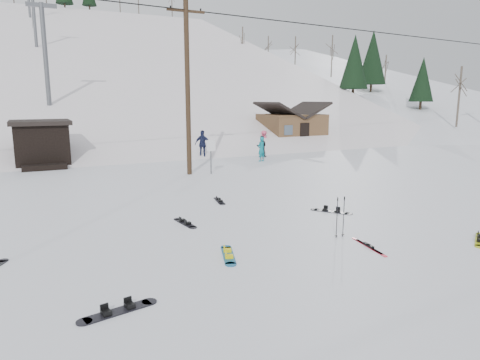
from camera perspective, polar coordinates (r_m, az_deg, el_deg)
name	(u,v)px	position (r m, az deg, el deg)	size (l,w,h in m)	color
ground	(310,274)	(10.36, 9.38, -12.26)	(200.00, 200.00, 0.00)	white
ski_slope	(81,213)	(64.97, -20.46, -4.18)	(60.00, 75.00, 45.00)	white
ridge_right	(320,189)	(73.89, 10.64, -1.12)	(34.00, 85.00, 36.00)	white
treeline_right	(345,127)	(64.96, 13.80, 6.94)	(20.00, 60.00, 10.00)	black
treeline_crest	(59,119)	(93.96, -22.97, 7.50)	(50.00, 6.00, 10.00)	black
utility_pole	(188,86)	(23.02, -7.00, 12.34)	(2.00, 0.26, 9.00)	#3A2819
trail_sign	(211,151)	(23.17, -3.89, 3.94)	(0.50, 0.09, 1.85)	#595B60
lift_hut	(42,143)	(28.78, -24.92, 4.48)	(3.40, 4.10, 2.75)	black
lift_tower_near	(45,49)	(37.93, -24.58, 15.65)	(2.20, 0.36, 8.00)	#595B60
lift_tower_mid	(33,8)	(58.64, -25.84, 19.92)	(2.20, 0.36, 8.00)	#595B60
cabin	(291,128)	(37.91, 6.87, 6.87)	(5.39, 4.40, 3.77)	brown
hero_snowboard	(228,255)	(11.32, -1.57, -9.93)	(0.69, 1.47, 0.11)	#155F8D
hero_skis	(369,246)	(12.46, 16.80, -8.46)	(0.36, 1.58, 0.08)	red
ski_poles	(340,217)	(12.92, 13.23, -4.79)	(0.34, 0.09, 1.22)	black
board_scatter_a	(118,311)	(8.90, -15.94, -16.40)	(1.57, 0.55, 0.11)	black
board_scatter_b	(185,223)	(14.21, -7.34, -5.67)	(0.40, 1.40, 0.10)	black
board_scatter_d	(331,211)	(15.85, 12.06, -4.08)	(1.03, 1.31, 0.11)	black
board_scatter_f	(219,201)	(17.10, -2.77, -2.77)	(0.44, 1.28, 0.09)	black
skier_teal	(261,149)	(27.93, 2.86, 4.14)	(0.58, 0.38, 1.60)	#0C737F
skier_dark	(262,146)	(30.07, 2.90, 4.49)	(0.71, 0.56, 1.47)	black
skier_pink	(264,140)	(34.47, 3.20, 5.34)	(0.98, 0.56, 1.52)	#D64B6E
skier_navy	(203,144)	(29.48, -4.98, 4.77)	(1.12, 0.47, 1.91)	#181D3D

